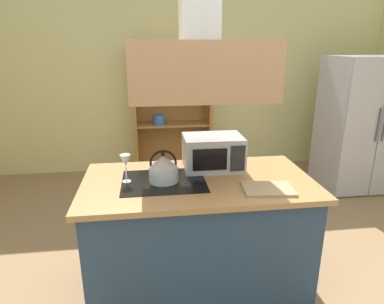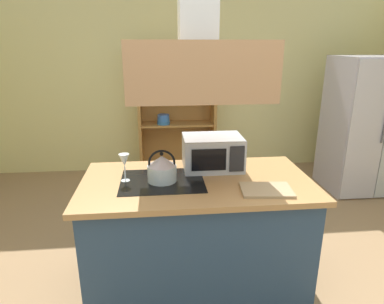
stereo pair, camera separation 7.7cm
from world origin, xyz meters
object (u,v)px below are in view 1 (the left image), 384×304
(dish_cabinet, at_px, (172,118))
(microwave, at_px, (213,152))
(kettle, at_px, (163,169))
(refrigerator, at_px, (360,124))
(cutting_board, at_px, (268,189))
(wine_glass_on_counter, at_px, (125,162))

(dish_cabinet, distance_m, microwave, 2.30)
(microwave, bearing_deg, kettle, -150.36)
(refrigerator, bearing_deg, microwave, -147.07)
(microwave, bearing_deg, refrigerator, 32.93)
(refrigerator, distance_m, cutting_board, 2.71)
(dish_cabinet, bearing_deg, wine_glass_on_counter, -101.61)
(refrigerator, bearing_deg, wine_glass_on_counter, -150.40)
(cutting_board, bearing_deg, kettle, 160.68)
(cutting_board, distance_m, wine_glass_on_counter, 1.01)
(dish_cabinet, height_order, kettle, dish_cabinet)
(dish_cabinet, xyz_separation_m, wine_glass_on_counter, (-0.51, -2.49, 0.23))
(cutting_board, bearing_deg, dish_cabinet, 99.27)
(microwave, bearing_deg, dish_cabinet, 93.94)
(kettle, height_order, wine_glass_on_counter, kettle)
(kettle, xyz_separation_m, wine_glass_on_counter, (-0.27, 0.03, 0.05))
(cutting_board, bearing_deg, microwave, 121.73)
(microwave, bearing_deg, cutting_board, -58.27)
(kettle, height_order, microwave, microwave)
(refrigerator, distance_m, kettle, 3.11)
(refrigerator, distance_m, wine_glass_on_counter, 3.32)
(cutting_board, xyz_separation_m, wine_glass_on_counter, (-0.96, 0.27, 0.14))
(microwave, height_order, wine_glass_on_counter, microwave)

